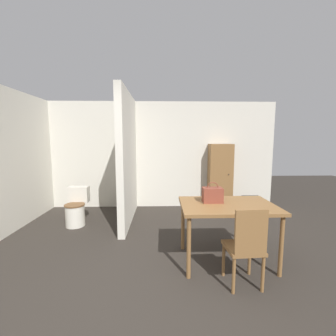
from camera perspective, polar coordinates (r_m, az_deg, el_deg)
The scene contains 9 objects.
ground_plane at distance 2.50m, azimuth -6.94°, elevation -32.98°, with size 16.00×16.00×0.00m, color #2D2823.
wall_back at distance 5.41m, azimuth -3.80°, elevation 3.30°, with size 5.79×0.12×2.50m.
partition_wall at distance 4.48m, azimuth -10.12°, elevation 2.42°, with size 0.12×1.84×2.50m.
dining_table at distance 3.07m, azimuth 14.82°, elevation -10.28°, with size 1.21×0.83×0.78m.
wooden_chair at distance 2.68m, azimuth 19.17°, elevation -18.04°, with size 0.40×0.40×0.91m.
toilet at distance 4.68m, azimuth -22.27°, elevation -9.56°, with size 0.37×0.52×0.70m.
handbag at distance 3.06m, azimuth 11.22°, elevation -6.67°, with size 0.26×0.17×0.27m.
wooden_cabinet at distance 5.40m, azimuth 13.08°, elevation -2.11°, with size 0.54×0.35×1.52m.
space_heater at distance 5.16m, azimuth 20.30°, elevation -9.03°, with size 0.36×0.18×0.42m.
Camera 1 is at (0.20, -1.90, 1.61)m, focal length 24.00 mm.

